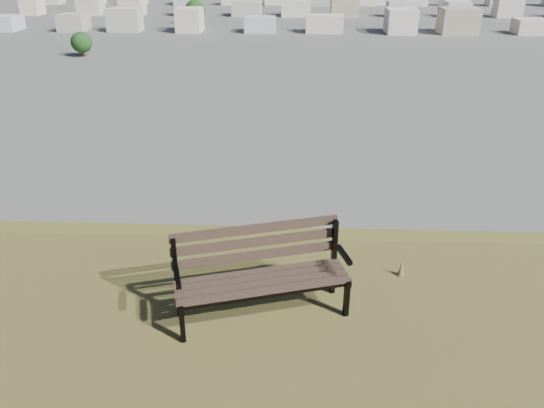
{
  "coord_description": "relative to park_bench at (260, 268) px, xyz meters",
  "views": [
    {
      "loc": [
        1.16,
        -1.98,
        28.41
      ],
      "look_at": [
        0.86,
        4.39,
        25.3
      ],
      "focal_mm": 35.0,
      "sensor_mm": 36.0,
      "label": 1
    }
  ],
  "objects": [
    {
      "name": "park_bench",
      "position": [
        0.0,
        0.0,
        0.0
      ],
      "size": [
        1.81,
        1.02,
        0.9
      ],
      "rotation": [
        0.0,
        0.0,
        0.29
      ],
      "color": "#3E3023",
      "rests_on": "hilltop_mesa"
    }
  ]
}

